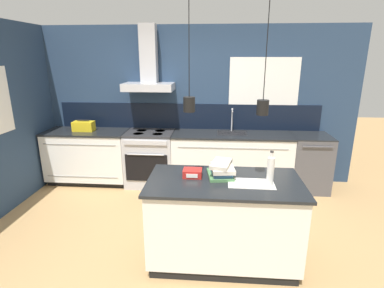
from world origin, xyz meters
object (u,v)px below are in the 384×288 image
at_px(red_supply_box, 192,173).
at_px(book_stack, 221,170).
at_px(yellow_toolbox, 84,126).
at_px(bottle_on_island, 270,171).
at_px(dishwasher, 309,162).
at_px(oven_range, 150,158).

bearing_deg(red_supply_box, book_stack, 6.97).
bearing_deg(book_stack, yellow_toolbox, 141.53).
bearing_deg(bottle_on_island, yellow_toolbox, 143.78).
xyz_separation_m(dishwasher, yellow_toolbox, (-3.72, 0.00, 0.54)).
height_order(red_supply_box, yellow_toolbox, yellow_toolbox).
height_order(oven_range, red_supply_box, red_supply_box).
bearing_deg(book_stack, red_supply_box, -173.03).
xyz_separation_m(dishwasher, red_supply_box, (-1.75, -1.84, 0.49)).
bearing_deg(book_stack, bottle_on_island, -23.19).
relative_size(bottle_on_island, book_stack, 0.95).
relative_size(dishwasher, book_stack, 2.47).
xyz_separation_m(bottle_on_island, yellow_toolbox, (-2.73, 2.00, -0.07)).
height_order(dishwasher, red_supply_box, red_supply_box).
bearing_deg(yellow_toolbox, oven_range, -0.22).
bearing_deg(oven_range, book_stack, -57.30).
bearing_deg(dishwasher, red_supply_box, -133.71).
xyz_separation_m(bottle_on_island, book_stack, (-0.46, 0.20, -0.08)).
xyz_separation_m(oven_range, book_stack, (1.15, -1.79, 0.53)).
height_order(bottle_on_island, yellow_toolbox, bottle_on_island).
xyz_separation_m(book_stack, red_supply_box, (-0.30, -0.04, -0.03)).
distance_m(book_stack, yellow_toolbox, 2.89).
bearing_deg(book_stack, oven_range, 122.70).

